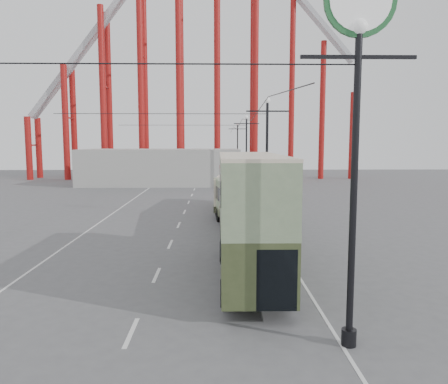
{
  "coord_description": "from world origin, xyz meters",
  "views": [
    {
      "loc": [
        1.67,
        -15.22,
        5.98
      ],
      "look_at": [
        2.19,
        10.81,
        3.0
      ],
      "focal_mm": 35.0,
      "sensor_mm": 36.0,
      "label": 1
    }
  ],
  "objects_px": {
    "single_decker_green": "(242,204)",
    "single_decker_cream": "(234,190)",
    "double_decker_bus": "(250,210)",
    "pedestrian": "(243,246)",
    "lamp_post_near": "(358,73)"
  },
  "relations": [
    {
      "from": "double_decker_bus",
      "to": "single_decker_green",
      "type": "relative_size",
      "value": 0.88
    },
    {
      "from": "lamp_post_near",
      "to": "double_decker_bus",
      "type": "xyz_separation_m",
      "value": [
        -2.45,
        6.34,
        -4.81
      ]
    },
    {
      "from": "pedestrian",
      "to": "double_decker_bus",
      "type": "bearing_deg",
      "value": 81.21
    },
    {
      "from": "lamp_post_near",
      "to": "single_decker_green",
      "type": "relative_size",
      "value": 0.94
    },
    {
      "from": "single_decker_cream",
      "to": "single_decker_green",
      "type": "bearing_deg",
      "value": -83.2
    },
    {
      "from": "double_decker_bus",
      "to": "single_decker_green",
      "type": "bearing_deg",
      "value": 88.54
    },
    {
      "from": "double_decker_bus",
      "to": "pedestrian",
      "type": "xyz_separation_m",
      "value": [
        -0.16,
        2.0,
        -2.05
      ]
    },
    {
      "from": "lamp_post_near",
      "to": "single_decker_cream",
      "type": "height_order",
      "value": "lamp_post_near"
    },
    {
      "from": "lamp_post_near",
      "to": "double_decker_bus",
      "type": "distance_m",
      "value": 8.33
    },
    {
      "from": "single_decker_green",
      "to": "single_decker_cream",
      "type": "xyz_separation_m",
      "value": [
        -0.18,
        8.81,
        -0.02
      ]
    },
    {
      "from": "single_decker_green",
      "to": "double_decker_bus",
      "type": "bearing_deg",
      "value": -98.77
    },
    {
      "from": "pedestrian",
      "to": "single_decker_green",
      "type": "bearing_deg",
      "value": -106.74
    },
    {
      "from": "double_decker_bus",
      "to": "single_decker_cream",
      "type": "xyz_separation_m",
      "value": [
        0.15,
        19.43,
        -1.28
      ]
    },
    {
      "from": "single_decker_cream",
      "to": "double_decker_bus",
      "type": "bearing_deg",
      "value": -84.83
    },
    {
      "from": "lamp_post_near",
      "to": "pedestrian",
      "type": "height_order",
      "value": "lamp_post_near"
    }
  ]
}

